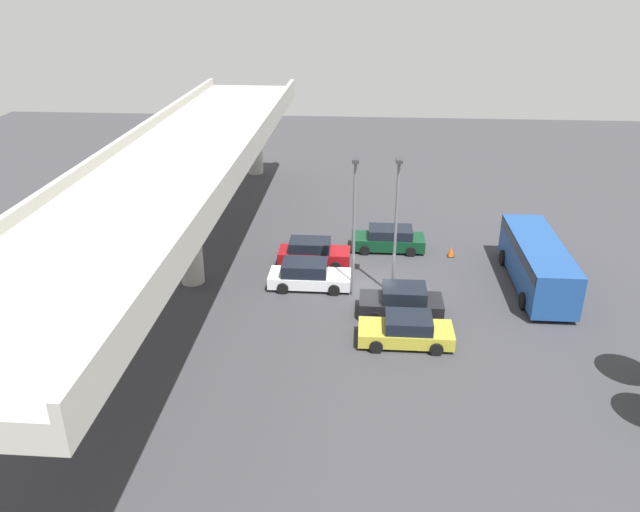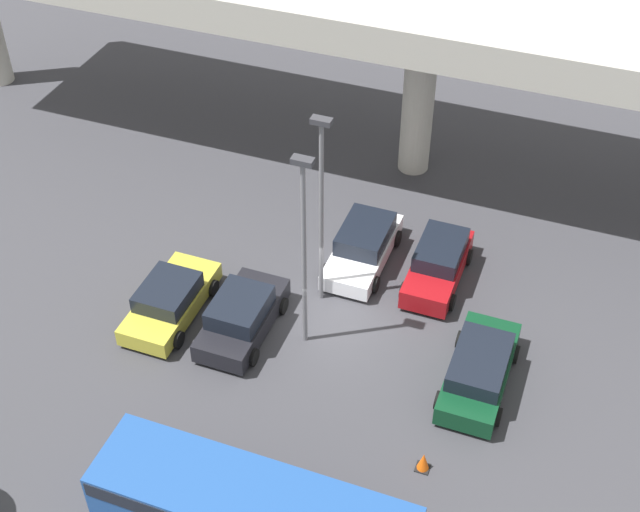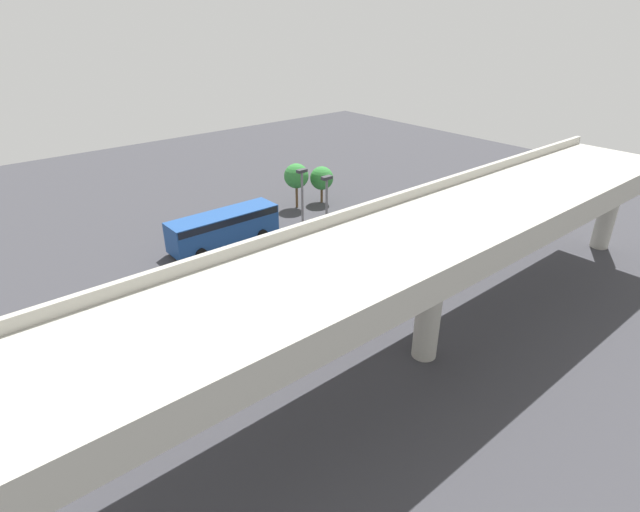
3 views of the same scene
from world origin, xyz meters
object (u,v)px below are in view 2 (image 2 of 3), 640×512
parked_car_0 (170,300)px  parked_car_4 (479,369)px  lamp_post_near_aisle (321,199)px  traffic_cone (423,462)px  parked_car_3 (438,263)px  parked_car_1 (242,316)px  parked_car_2 (363,245)px  lamp_post_mid_lot (304,241)px

parked_car_0 → parked_car_4: size_ratio=0.97×
lamp_post_near_aisle → traffic_cone: size_ratio=11.22×
parked_car_3 → parked_car_4: (2.64, -4.69, -0.03)m
parked_car_0 → parked_car_1: bearing=-88.0°
lamp_post_near_aisle → parked_car_1: bearing=-127.7°
parked_car_3 → lamp_post_near_aisle: (-3.80, -2.54, 3.84)m
parked_car_3 → lamp_post_near_aisle: 5.97m
parked_car_2 → parked_car_4: size_ratio=0.99×
parked_car_0 → traffic_cone: 11.03m
parked_car_1 → parked_car_2: parked_car_1 is taller
parked_car_3 → traffic_cone: (1.84, -8.66, -0.44)m
parked_car_1 → parked_car_2: bearing=-28.5°
parked_car_4 → lamp_post_near_aisle: (-6.44, 2.15, 3.87)m
parked_car_1 → traffic_cone: parked_car_1 is taller
parked_car_1 → parked_car_2: (2.83, 5.21, -0.02)m
parked_car_0 → parked_car_2: size_ratio=0.98×
parked_car_1 → lamp_post_near_aisle: 5.10m
parked_car_0 → parked_car_1: parked_car_1 is taller
parked_car_2 → lamp_post_mid_lot: 6.20m
parked_car_4 → parked_car_0: bearing=92.9°
parked_car_0 → parked_car_2: 7.75m
parked_car_2 → lamp_post_mid_lot: size_ratio=0.60×
parked_car_2 → parked_car_4: 7.37m
parked_car_2 → parked_car_3: size_ratio=1.07×
parked_car_2 → traffic_cone: 9.96m
parked_car_0 → traffic_cone: bearing=-107.9°
lamp_post_mid_lot → traffic_cone: 7.91m
parked_car_2 → lamp_post_near_aisle: size_ratio=0.59×
lamp_post_mid_lot → parked_car_4: bearing=0.8°
parked_car_0 → parked_car_1: (2.82, 0.10, 0.07)m
parked_car_4 → traffic_cone: 4.06m
parked_car_0 → parked_car_3: size_ratio=1.05×
parked_car_1 → traffic_cone: bearing=-114.4°
parked_car_3 → lamp_post_mid_lot: 7.09m
parked_car_1 → traffic_cone: 8.44m
parked_car_0 → parked_car_3: (8.65, 5.27, 0.09)m
lamp_post_near_aisle → parked_car_0: bearing=-150.6°
parked_car_1 → parked_car_3: parked_car_3 is taller
lamp_post_near_aisle → lamp_post_mid_lot: lamp_post_near_aisle is taller
parked_car_1 → lamp_post_near_aisle: size_ratio=0.55×
parked_car_3 → lamp_post_near_aisle: lamp_post_near_aisle is taller
parked_car_3 → parked_car_1: bearing=-48.5°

